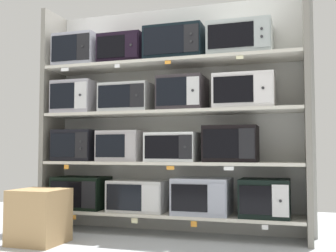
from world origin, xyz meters
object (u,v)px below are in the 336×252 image
(microwave_1, at_px, (139,196))
(microwave_15, at_px, (240,40))
(microwave_5, at_px, (123,146))
(microwave_13, at_px, (124,50))
(microwave_8, at_px, (78,98))
(microwave_11, at_px, (244,92))
(microwave_2, at_px, (202,196))
(microwave_7, at_px, (231,144))
(microwave_12, at_px, (80,52))
(microwave_6, at_px, (173,147))
(microwave_9, at_px, (128,99))
(microwave_4, at_px, (78,145))
(microwave_14, at_px, (176,45))
(microwave_3, at_px, (265,198))
(shipping_carton, at_px, (39,216))
(microwave_10, at_px, (183,94))
(microwave_0, at_px, (81,193))

(microwave_1, bearing_deg, microwave_15, 0.02)
(microwave_5, xyz_separation_m, microwave_13, (0.00, -0.00, 0.97))
(microwave_8, distance_m, microwave_11, 1.71)
(microwave_2, relative_size, microwave_7, 1.08)
(microwave_12, xyz_separation_m, microwave_13, (0.50, 0.00, -0.02))
(microwave_6, bearing_deg, microwave_9, -180.00)
(microwave_6, xyz_separation_m, microwave_15, (0.65, 0.00, 0.99))
(microwave_12, bearing_deg, microwave_4, 178.98)
(microwave_8, bearing_deg, microwave_14, -0.01)
(microwave_5, height_order, microwave_7, microwave_7)
(microwave_3, distance_m, microwave_11, 0.97)
(shipping_carton, bearing_deg, microwave_8, 92.60)
(microwave_11, distance_m, microwave_15, 0.49)
(microwave_4, xyz_separation_m, microwave_12, (0.01, -0.00, 0.98))
(microwave_10, relative_size, microwave_11, 0.79)
(microwave_9, height_order, microwave_10, microwave_10)
(microwave_10, distance_m, shipping_carton, 1.70)
(microwave_0, xyz_separation_m, microwave_9, (0.52, -0.00, 0.95))
(microwave_12, bearing_deg, microwave_13, 0.02)
(microwave_6, xyz_separation_m, microwave_10, (0.09, -0.00, 0.51))
(microwave_7, xyz_separation_m, microwave_12, (-1.58, -0.00, 0.97))
(microwave_15, bearing_deg, microwave_9, -179.99)
(microwave_9, relative_size, shipping_carton, 1.08)
(microwave_1, xyz_separation_m, microwave_12, (-0.67, 0.00, 1.47))
(microwave_11, bearing_deg, microwave_6, -179.99)
(microwave_1, xyz_separation_m, microwave_10, (0.45, -0.00, 0.98))
(microwave_7, bearing_deg, microwave_11, 0.04)
(microwave_6, relative_size, microwave_14, 0.85)
(microwave_7, bearing_deg, microwave_4, 180.00)
(microwave_10, height_order, microwave_11, microwave_10)
(microwave_9, relative_size, microwave_12, 1.11)
(microwave_9, xyz_separation_m, microwave_13, (-0.06, 0.00, 0.49))
(microwave_9, bearing_deg, microwave_3, 0.01)
(microwave_4, relative_size, shipping_carton, 0.93)
(microwave_12, xyz_separation_m, shipping_carton, (0.02, -0.69, -1.60))
(microwave_1, bearing_deg, microwave_14, -0.02)
(microwave_7, height_order, microwave_14, microwave_14)
(microwave_15, bearing_deg, shipping_carton, -157.25)
(microwave_2, bearing_deg, microwave_14, -179.89)
(microwave_2, height_order, microwave_14, microwave_14)
(microwave_5, distance_m, microwave_14, 1.13)
(microwave_10, relative_size, shipping_carton, 0.93)
(microwave_11, relative_size, shipping_carton, 1.18)
(microwave_7, bearing_deg, microwave_14, -179.97)
(microwave_4, bearing_deg, microwave_7, -0.00)
(microwave_0, height_order, microwave_8, microwave_8)
(microwave_14, bearing_deg, microwave_1, 179.98)
(microwave_11, bearing_deg, microwave_12, -179.99)
(microwave_10, xyz_separation_m, microwave_13, (-0.62, 0.00, 0.47))
(microwave_11, bearing_deg, microwave_3, 0.03)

